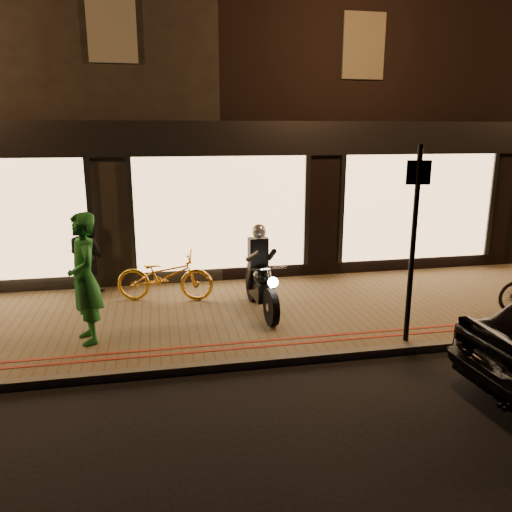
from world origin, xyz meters
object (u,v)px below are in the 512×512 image
Objects in this scene: sign_post at (414,235)px; person_green at (84,279)px; motorcycle at (261,279)px; bicycle_gold at (165,276)px.

person_green is (-4.85, 0.95, -0.67)m from sign_post.
motorcycle is 1.93m from bicycle_gold.
bicycle_gold is at bearing 125.64° from person_green.
bicycle_gold is (-3.63, 2.68, -1.19)m from sign_post.
sign_post is at bearing -114.32° from bicycle_gold.
bicycle_gold is 2.17m from person_green.
motorcycle is 0.65× the size of sign_post.
motorcycle reaches higher than bicycle_gold.
bicycle_gold is at bearing 143.61° from sign_post.
bicycle_gold is 0.91× the size of person_green.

